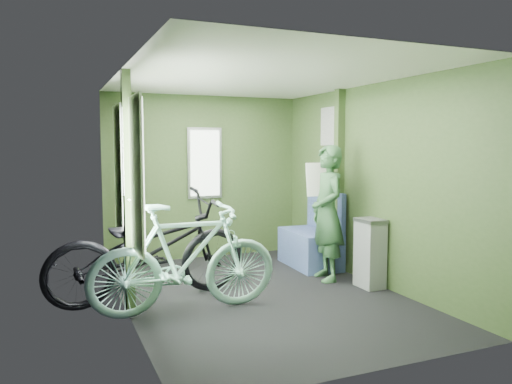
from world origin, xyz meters
TOP-DOWN VIEW (x-y plane):
  - room at (-0.04, 0.04)m, footprint 4.00×4.02m
  - bicycle_black at (-1.12, 0.21)m, footprint 2.19×1.15m
  - bicycle_mint at (-0.89, -0.31)m, footprint 1.83×0.72m
  - passenger at (0.98, 0.26)m, footprint 0.47×0.68m
  - waste_box at (1.26, -0.22)m, footprint 0.23×0.32m
  - bench_seat at (1.15, 0.92)m, footprint 0.56×0.96m

SIDE VIEW (x-z plane):
  - bicycle_black at x=-1.12m, z-range -0.61..0.61m
  - bicycle_mint at x=-0.89m, z-range -0.58..0.58m
  - bench_seat at x=1.15m, z-range -0.20..0.79m
  - waste_box at x=1.26m, z-range 0.00..0.78m
  - passenger at x=0.98m, z-range 0.00..1.61m
  - room at x=-0.04m, z-range 0.28..2.59m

